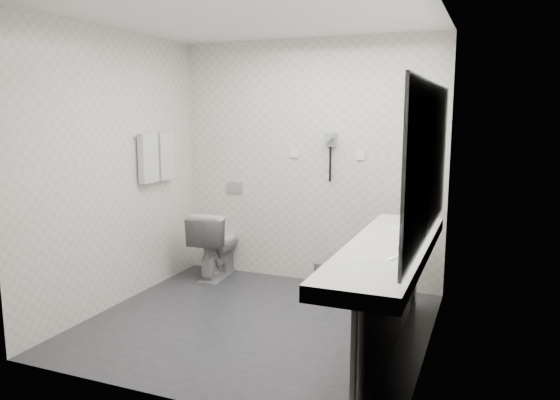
% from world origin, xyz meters
% --- Properties ---
extents(floor, '(2.80, 2.80, 0.00)m').
position_xyz_m(floor, '(0.00, 0.00, 0.00)').
color(floor, '#2D2C32').
rests_on(floor, ground).
extents(ceiling, '(2.80, 2.80, 0.00)m').
position_xyz_m(ceiling, '(0.00, 0.00, 2.50)').
color(ceiling, white).
rests_on(ceiling, wall_back).
extents(wall_back, '(2.80, 0.00, 2.80)m').
position_xyz_m(wall_back, '(0.00, 1.30, 1.25)').
color(wall_back, silver).
rests_on(wall_back, floor).
extents(wall_front, '(2.80, 0.00, 2.80)m').
position_xyz_m(wall_front, '(0.00, -1.30, 1.25)').
color(wall_front, silver).
rests_on(wall_front, floor).
extents(wall_left, '(0.00, 2.60, 2.60)m').
position_xyz_m(wall_left, '(-1.40, 0.00, 1.25)').
color(wall_left, silver).
rests_on(wall_left, floor).
extents(wall_right, '(0.00, 2.60, 2.60)m').
position_xyz_m(wall_right, '(1.40, 0.00, 1.25)').
color(wall_right, silver).
rests_on(wall_right, floor).
extents(vanity_counter, '(0.55, 2.20, 0.10)m').
position_xyz_m(vanity_counter, '(1.12, -0.20, 0.80)').
color(vanity_counter, white).
rests_on(vanity_counter, floor).
extents(vanity_panel, '(0.03, 2.15, 0.75)m').
position_xyz_m(vanity_panel, '(1.15, -0.20, 0.38)').
color(vanity_panel, gray).
rests_on(vanity_panel, floor).
extents(vanity_post_near, '(0.06, 0.06, 0.75)m').
position_xyz_m(vanity_post_near, '(1.18, -1.24, 0.38)').
color(vanity_post_near, silver).
rests_on(vanity_post_near, floor).
extents(vanity_post_far, '(0.06, 0.06, 0.75)m').
position_xyz_m(vanity_post_far, '(1.18, 0.84, 0.38)').
color(vanity_post_far, silver).
rests_on(vanity_post_far, floor).
extents(mirror, '(0.02, 2.20, 1.05)m').
position_xyz_m(mirror, '(1.39, -0.20, 1.45)').
color(mirror, '#B2BCC6').
rests_on(mirror, wall_right).
extents(basin_near, '(0.40, 0.31, 0.05)m').
position_xyz_m(basin_near, '(1.12, -0.85, 0.83)').
color(basin_near, white).
rests_on(basin_near, vanity_counter).
extents(basin_far, '(0.40, 0.31, 0.05)m').
position_xyz_m(basin_far, '(1.12, 0.45, 0.83)').
color(basin_far, white).
rests_on(basin_far, vanity_counter).
extents(faucet_near, '(0.04, 0.04, 0.15)m').
position_xyz_m(faucet_near, '(1.32, -0.85, 0.92)').
color(faucet_near, silver).
rests_on(faucet_near, vanity_counter).
extents(faucet_far, '(0.04, 0.04, 0.15)m').
position_xyz_m(faucet_far, '(1.32, 0.45, 0.92)').
color(faucet_far, silver).
rests_on(faucet_far, vanity_counter).
extents(soap_bottle_a, '(0.06, 0.06, 0.11)m').
position_xyz_m(soap_bottle_a, '(1.23, -0.23, 0.91)').
color(soap_bottle_a, silver).
rests_on(soap_bottle_a, vanity_counter).
extents(soap_bottle_b, '(0.08, 0.08, 0.09)m').
position_xyz_m(soap_bottle_b, '(1.22, 0.03, 0.89)').
color(soap_bottle_b, silver).
rests_on(soap_bottle_b, vanity_counter).
extents(glass_left, '(0.07, 0.07, 0.10)m').
position_xyz_m(glass_left, '(1.22, 0.07, 0.90)').
color(glass_left, silver).
rests_on(glass_left, vanity_counter).
extents(toilet, '(0.47, 0.75, 0.73)m').
position_xyz_m(toilet, '(-0.96, 1.04, 0.36)').
color(toilet, white).
rests_on(toilet, floor).
extents(flush_plate, '(0.18, 0.02, 0.12)m').
position_xyz_m(flush_plate, '(-0.85, 1.29, 0.95)').
color(flush_plate, '#B2B5BA').
rests_on(flush_plate, wall_back).
extents(pedal_bin, '(0.24, 0.24, 0.28)m').
position_xyz_m(pedal_bin, '(0.27, 1.03, 0.14)').
color(pedal_bin, '#B2B5BA').
rests_on(pedal_bin, floor).
extents(bin_lid, '(0.20, 0.20, 0.02)m').
position_xyz_m(bin_lid, '(0.27, 1.03, 0.29)').
color(bin_lid, '#B2B5BA').
rests_on(bin_lid, pedal_bin).
extents(towel_rail, '(0.02, 0.62, 0.02)m').
position_xyz_m(towel_rail, '(-1.35, 0.55, 1.55)').
color(towel_rail, silver).
rests_on(towel_rail, wall_left).
extents(towel_near, '(0.07, 0.24, 0.48)m').
position_xyz_m(towel_near, '(-1.34, 0.41, 1.33)').
color(towel_near, silver).
rests_on(towel_near, towel_rail).
extents(towel_far, '(0.07, 0.24, 0.48)m').
position_xyz_m(towel_far, '(-1.34, 0.69, 1.33)').
color(towel_far, silver).
rests_on(towel_far, towel_rail).
extents(dryer_cradle, '(0.10, 0.04, 0.14)m').
position_xyz_m(dryer_cradle, '(0.25, 1.27, 1.50)').
color(dryer_cradle, gray).
rests_on(dryer_cradle, wall_back).
extents(dryer_barrel, '(0.08, 0.14, 0.08)m').
position_xyz_m(dryer_barrel, '(0.25, 1.20, 1.53)').
color(dryer_barrel, gray).
rests_on(dryer_barrel, dryer_cradle).
extents(dryer_cord, '(0.02, 0.02, 0.35)m').
position_xyz_m(dryer_cord, '(0.25, 1.26, 1.25)').
color(dryer_cord, black).
rests_on(dryer_cord, dryer_cradle).
extents(switch_plate_a, '(0.09, 0.02, 0.09)m').
position_xyz_m(switch_plate_a, '(-0.15, 1.29, 1.35)').
color(switch_plate_a, white).
rests_on(switch_plate_a, wall_back).
extents(switch_plate_b, '(0.09, 0.02, 0.09)m').
position_xyz_m(switch_plate_b, '(0.55, 1.29, 1.35)').
color(switch_plate_b, white).
rests_on(switch_plate_b, wall_back).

